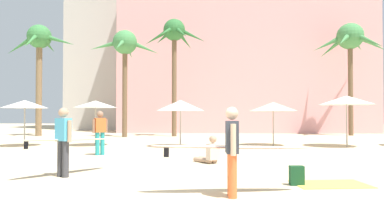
{
  "coord_description": "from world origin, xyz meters",
  "views": [
    {
      "loc": [
        0.42,
        -6.28,
        1.51
      ],
      "look_at": [
        -0.11,
        6.87,
        1.8
      ],
      "focal_mm": 33.18,
      "sensor_mm": 36.0,
      "label": 1
    }
  ],
  "objects_px": {
    "palm_tree_far_left": "(174,39)",
    "backpack": "(297,176)",
    "beach_towel": "(330,184)",
    "person_far_left": "(100,131)",
    "cafe_umbrella_2": "(347,100)",
    "cafe_umbrella_3": "(180,105)",
    "palm_tree_center": "(39,46)",
    "person_mid_center": "(210,153)",
    "palm_tree_right": "(125,49)",
    "person_mid_left": "(231,147)",
    "person_near_right": "(65,139)",
    "cafe_umbrella_5": "(273,107)",
    "palm_tree_left": "(350,42)",
    "cafe_umbrella_1": "(25,104)",
    "cafe_umbrella_0": "(96,104)"
  },
  "relations": [
    {
      "from": "palm_tree_far_left",
      "to": "backpack",
      "type": "height_order",
      "value": "palm_tree_far_left"
    },
    {
      "from": "beach_towel",
      "to": "backpack",
      "type": "xyz_separation_m",
      "value": [
        -0.76,
        -0.1,
        0.19
      ]
    },
    {
      "from": "backpack",
      "to": "person_far_left",
      "type": "distance_m",
      "value": 8.3
    },
    {
      "from": "cafe_umbrella_2",
      "to": "cafe_umbrella_3",
      "type": "bearing_deg",
      "value": -177.64
    },
    {
      "from": "palm_tree_center",
      "to": "person_mid_center",
      "type": "xyz_separation_m",
      "value": [
        12.61,
        -14.66,
        -6.42
      ]
    },
    {
      "from": "palm_tree_center",
      "to": "palm_tree_right",
      "type": "distance_m",
      "value": 6.85
    },
    {
      "from": "beach_towel",
      "to": "person_mid_left",
      "type": "xyz_separation_m",
      "value": [
        -2.25,
        -1.15,
        0.9
      ]
    },
    {
      "from": "palm_tree_far_left",
      "to": "palm_tree_right",
      "type": "relative_size",
      "value": 1.14
    },
    {
      "from": "person_near_right",
      "to": "cafe_umbrella_5",
      "type": "bearing_deg",
      "value": -3.67
    },
    {
      "from": "palm_tree_left",
      "to": "person_far_left",
      "type": "distance_m",
      "value": 21.48
    },
    {
      "from": "beach_towel",
      "to": "person_far_left",
      "type": "bearing_deg",
      "value": 140.84
    },
    {
      "from": "palm_tree_left",
      "to": "backpack",
      "type": "height_order",
      "value": "palm_tree_left"
    },
    {
      "from": "palm_tree_far_left",
      "to": "cafe_umbrella_5",
      "type": "height_order",
      "value": "palm_tree_far_left"
    },
    {
      "from": "palm_tree_center",
      "to": "cafe_umbrella_5",
      "type": "xyz_separation_m",
      "value": [
        15.87,
        -8.03,
        -4.77
      ]
    },
    {
      "from": "palm_tree_far_left",
      "to": "cafe_umbrella_1",
      "type": "height_order",
      "value": "palm_tree_far_left"
    },
    {
      "from": "cafe_umbrella_1",
      "to": "cafe_umbrella_3",
      "type": "bearing_deg",
      "value": 0.26
    },
    {
      "from": "palm_tree_left",
      "to": "backpack",
      "type": "xyz_separation_m",
      "value": [
        -9.05,
        -19.61,
        -6.94
      ]
    },
    {
      "from": "palm_tree_far_left",
      "to": "palm_tree_left",
      "type": "xyz_separation_m",
      "value": [
        13.36,
        1.56,
        0.0
      ]
    },
    {
      "from": "cafe_umbrella_2",
      "to": "beach_towel",
      "type": "xyz_separation_m",
      "value": [
        -4.13,
        -9.65,
        -2.26
      ]
    },
    {
      "from": "cafe_umbrella_3",
      "to": "backpack",
      "type": "bearing_deg",
      "value": -71.12
    },
    {
      "from": "person_far_left",
      "to": "cafe_umbrella_2",
      "type": "bearing_deg",
      "value": -106.61
    },
    {
      "from": "beach_towel",
      "to": "person_mid_center",
      "type": "distance_m",
      "value": 4.3
    },
    {
      "from": "cafe_umbrella_5",
      "to": "cafe_umbrella_2",
      "type": "bearing_deg",
      "value": -6.09
    },
    {
      "from": "cafe_umbrella_1",
      "to": "person_mid_center",
      "type": "height_order",
      "value": "cafe_umbrella_1"
    },
    {
      "from": "cafe_umbrella_0",
      "to": "cafe_umbrella_2",
      "type": "distance_m",
      "value": 12.45
    },
    {
      "from": "cafe_umbrella_3",
      "to": "person_mid_center",
      "type": "height_order",
      "value": "cafe_umbrella_3"
    },
    {
      "from": "beach_towel",
      "to": "cafe_umbrella_0",
      "type": "bearing_deg",
      "value": 130.48
    },
    {
      "from": "palm_tree_right",
      "to": "person_far_left",
      "type": "bearing_deg",
      "value": -81.58
    },
    {
      "from": "cafe_umbrella_3",
      "to": "beach_towel",
      "type": "relative_size",
      "value": 1.47
    },
    {
      "from": "cafe_umbrella_0",
      "to": "person_near_right",
      "type": "xyz_separation_m",
      "value": [
        2.05,
        -8.93,
        -1.16
      ]
    },
    {
      "from": "backpack",
      "to": "person_far_left",
      "type": "xyz_separation_m",
      "value": [
        -6.04,
        5.65,
        0.72
      ]
    },
    {
      "from": "cafe_umbrella_2",
      "to": "beach_towel",
      "type": "height_order",
      "value": "cafe_umbrella_2"
    },
    {
      "from": "palm_tree_left",
      "to": "palm_tree_right",
      "type": "bearing_deg",
      "value": -171.23
    },
    {
      "from": "cafe_umbrella_5",
      "to": "beach_towel",
      "type": "distance_m",
      "value": 10.24
    },
    {
      "from": "cafe_umbrella_3",
      "to": "person_mid_center",
      "type": "xyz_separation_m",
      "value": [
        1.37,
        -5.92,
        -1.7
      ]
    },
    {
      "from": "cafe_umbrella_5",
      "to": "backpack",
      "type": "distance_m",
      "value": 10.38
    },
    {
      "from": "cafe_umbrella_0",
      "to": "cafe_umbrella_5",
      "type": "xyz_separation_m",
      "value": [
        8.96,
        0.29,
        -0.13
      ]
    },
    {
      "from": "palm_tree_left",
      "to": "cafe_umbrella_5",
      "type": "xyz_separation_m",
      "value": [
        -7.64,
        -9.47,
        -5.18
      ]
    },
    {
      "from": "palm_tree_left",
      "to": "cafe_umbrella_2",
      "type": "bearing_deg",
      "value": -112.87
    },
    {
      "from": "person_far_left",
      "to": "person_mid_center",
      "type": "bearing_deg",
      "value": -154.32
    },
    {
      "from": "cafe_umbrella_5",
      "to": "person_far_left",
      "type": "distance_m",
      "value": 8.76
    },
    {
      "from": "palm_tree_right",
      "to": "cafe_umbrella_5",
      "type": "height_order",
      "value": "palm_tree_right"
    },
    {
      "from": "cafe_umbrella_0",
      "to": "beach_towel",
      "type": "bearing_deg",
      "value": -49.52
    },
    {
      "from": "palm_tree_center",
      "to": "cafe_umbrella_5",
      "type": "bearing_deg",
      "value": -26.83
    },
    {
      "from": "palm_tree_right",
      "to": "backpack",
      "type": "bearing_deg",
      "value": -65.59
    },
    {
      "from": "palm_tree_center",
      "to": "beach_towel",
      "type": "xyz_separation_m",
      "value": [
        15.23,
        -18.06,
        -6.73
      ]
    },
    {
      "from": "cafe_umbrella_1",
      "to": "cafe_umbrella_2",
      "type": "bearing_deg",
      "value": 1.34
    },
    {
      "from": "cafe_umbrella_3",
      "to": "person_near_right",
      "type": "relative_size",
      "value": 1.0
    },
    {
      "from": "beach_towel",
      "to": "person_mid_center",
      "type": "relative_size",
      "value": 1.72
    },
    {
      "from": "palm_tree_right",
      "to": "person_mid_left",
      "type": "bearing_deg",
      "value": -70.95
    }
  ]
}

